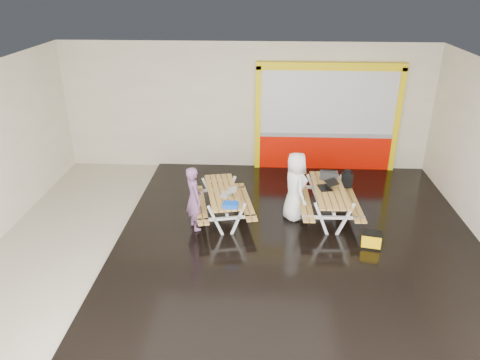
# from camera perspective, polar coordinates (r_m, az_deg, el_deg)

# --- Properties ---
(room) EXTENTS (10.02, 8.02, 3.52)m
(room) POSITION_cam_1_polar(r_m,az_deg,el_deg) (8.77, -0.31, 2.00)
(room) COLOR beige
(room) RESTS_ON ground
(deck) EXTENTS (7.50, 7.98, 0.05)m
(deck) POSITION_cam_1_polar(r_m,az_deg,el_deg) (9.59, 7.26, -7.72)
(deck) COLOR black
(deck) RESTS_ON room
(kiosk) EXTENTS (3.88, 0.16, 3.00)m
(kiosk) POSITION_cam_1_polar(r_m,az_deg,el_deg) (12.68, 10.79, 7.33)
(kiosk) COLOR red
(kiosk) RESTS_ON room
(picnic_table_left) EXTENTS (1.59, 2.05, 0.73)m
(picnic_table_left) POSITION_cam_1_polar(r_m,az_deg,el_deg) (10.10, -2.18, -2.24)
(picnic_table_left) COLOR #B38745
(picnic_table_left) RESTS_ON deck
(picnic_table_right) EXTENTS (1.35, 1.95, 0.77)m
(picnic_table_right) POSITION_cam_1_polar(r_m,az_deg,el_deg) (10.30, 11.05, -1.98)
(picnic_table_right) COLOR #B38745
(picnic_table_right) RESTS_ON deck
(person_left) EXTENTS (0.54, 0.62, 1.42)m
(person_left) POSITION_cam_1_polar(r_m,az_deg,el_deg) (9.67, -5.78, -2.29)
(person_left) COLOR #754B73
(person_left) RESTS_ON deck
(person_right) EXTENTS (0.72, 0.89, 1.59)m
(person_right) POSITION_cam_1_polar(r_m,az_deg,el_deg) (10.11, 6.94, -0.84)
(person_right) COLOR white
(person_right) RESTS_ON deck
(laptop_left) EXTENTS (0.36, 0.33, 0.15)m
(laptop_left) POSITION_cam_1_polar(r_m,az_deg,el_deg) (9.82, -1.47, -1.60)
(laptop_left) COLOR silver
(laptop_left) RESTS_ON picnic_table_left
(laptop_right) EXTENTS (0.46, 0.43, 0.17)m
(laptop_right) POSITION_cam_1_polar(r_m,az_deg,el_deg) (10.22, 10.85, -0.72)
(laptop_right) COLOR black
(laptop_right) RESTS_ON picnic_table_right
(blue_pouch) EXTENTS (0.32, 0.24, 0.09)m
(blue_pouch) POSITION_cam_1_polar(r_m,az_deg,el_deg) (9.33, -1.19, -3.12)
(blue_pouch) COLOR blue
(blue_pouch) RESTS_ON picnic_table_left
(toolbox) EXTENTS (0.42, 0.24, 0.23)m
(toolbox) POSITION_cam_1_polar(r_m,az_deg,el_deg) (10.66, 11.05, 0.57)
(toolbox) COLOR black
(toolbox) RESTS_ON picnic_table_right
(backpack) EXTENTS (0.26, 0.18, 0.42)m
(backpack) POSITION_cam_1_polar(r_m,az_deg,el_deg) (10.95, 13.22, 0.14)
(backpack) COLOR black
(backpack) RESTS_ON picnic_table_right
(dark_case) EXTENTS (0.42, 0.33, 0.15)m
(dark_case) POSITION_cam_1_polar(r_m,az_deg,el_deg) (10.39, 7.33, -4.37)
(dark_case) COLOR black
(dark_case) RESTS_ON deck
(fluke_bag) EXTENTS (0.44, 0.33, 0.34)m
(fluke_bag) POSITION_cam_1_polar(r_m,az_deg,el_deg) (9.60, 16.10, -7.22)
(fluke_bag) COLOR black
(fluke_bag) RESTS_ON deck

